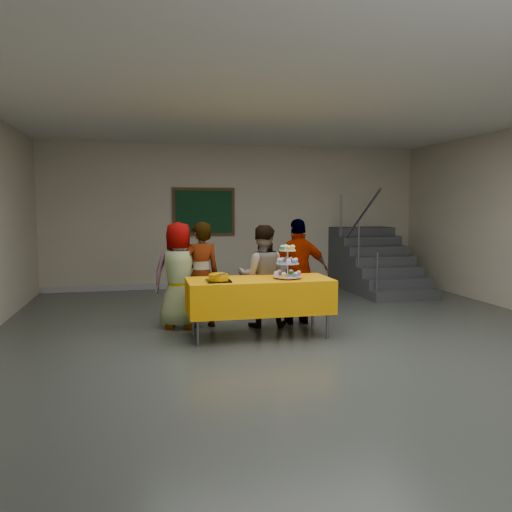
{
  "coord_description": "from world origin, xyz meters",
  "views": [
    {
      "loc": [
        -1.94,
        -5.45,
        1.71
      ],
      "look_at": [
        -0.49,
        1.04,
        1.05
      ],
      "focal_mm": 35.0,
      "sensor_mm": 36.0,
      "label": 1
    }
  ],
  "objects": [
    {
      "name": "schoolchild_d",
      "position": [
        0.24,
        1.43,
        0.77
      ],
      "size": [
        0.91,
        0.41,
        1.54
      ],
      "primitive_type": "imported",
      "rotation": [
        0.0,
        0.0,
        3.1
      ],
      "color": "slate",
      "rests_on": "ground"
    },
    {
      "name": "noticeboard",
      "position": [
        -0.72,
        4.96,
        1.6
      ],
      "size": [
        1.3,
        0.05,
        1.0
      ],
      "color": "#472B16",
      "rests_on": "ground"
    },
    {
      "name": "schoolchild_b",
      "position": [
        -1.17,
        1.53,
        0.75
      ],
      "size": [
        0.61,
        0.46,
        1.5
      ],
      "primitive_type": "imported",
      "rotation": [
        0.0,
        0.0,
        3.35
      ],
      "color": "slate",
      "rests_on": "ground"
    },
    {
      "name": "schoolchild_a",
      "position": [
        -1.48,
        1.57,
        0.75
      ],
      "size": [
        0.83,
        0.65,
        1.5
      ],
      "primitive_type": "imported",
      "rotation": [
        0.0,
        0.0,
        2.88
      ],
      "color": "slate",
      "rests_on": "ground"
    },
    {
      "name": "bear_cake",
      "position": [
        -1.04,
        0.71,
        0.83
      ],
      "size": [
        0.32,
        0.36,
        0.12
      ],
      "color": "black",
      "rests_on": "bake_table"
    },
    {
      "name": "room_shell",
      "position": [
        0.0,
        0.02,
        2.13
      ],
      "size": [
        10.0,
        10.04,
        3.02
      ],
      "color": "#4C514C",
      "rests_on": "ground"
    },
    {
      "name": "cupcake_stand",
      "position": [
        -0.12,
        0.77,
        0.95
      ],
      "size": [
        0.38,
        0.38,
        0.44
      ],
      "color": "silver",
      "rests_on": "bake_table"
    },
    {
      "name": "schoolchild_c",
      "position": [
        -0.32,
        1.38,
        0.73
      ],
      "size": [
        0.79,
        0.67,
        1.45
      ],
      "primitive_type": "imported",
      "rotation": [
        0.0,
        0.0,
        2.96
      ],
      "color": "slate",
      "rests_on": "ground"
    },
    {
      "name": "bake_table",
      "position": [
        -0.49,
        0.84,
        0.56
      ],
      "size": [
        1.88,
        0.78,
        0.77
      ],
      "color": "#595960",
      "rests_on": "ground"
    },
    {
      "name": "staircase",
      "position": [
        2.7,
        4.13,
        0.49
      ],
      "size": [
        1.3,
        2.4,
        2.04
      ],
      "color": "#424447",
      "rests_on": "ground"
    }
  ]
}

